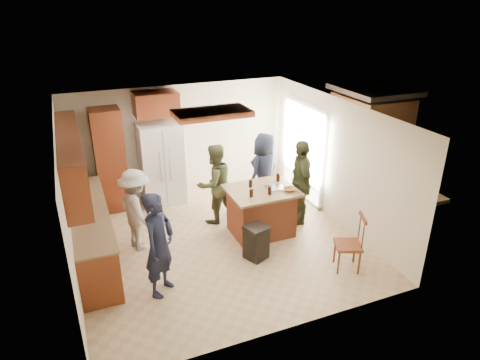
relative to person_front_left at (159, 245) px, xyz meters
name	(u,v)px	position (x,y,z in m)	size (l,w,h in m)	color
room_shell	(361,144)	(5.67, 2.66, 0.02)	(8.00, 5.20, 5.00)	tan
person_front_left	(159,245)	(0.00, 0.00, 0.00)	(0.62, 0.45, 1.70)	#181B30
person_behind_left	(215,184)	(1.52, 1.83, -0.02)	(0.80, 0.49, 1.65)	#3F4327
person_behind_right	(264,171)	(2.71, 2.02, -0.01)	(0.82, 0.53, 1.67)	black
person_side_right	(300,182)	(3.09, 1.16, 0.02)	(1.02, 0.52, 1.74)	#353C23
person_counter	(136,210)	(-0.10, 1.42, -0.08)	(0.99, 0.46, 1.53)	gray
left_cabinetry	(85,209)	(-0.94, 1.42, 0.11)	(0.64, 3.00, 2.30)	maroon
back_wall_units	(122,146)	(-0.03, 3.22, 0.53)	(1.80, 0.60, 2.45)	maroon
refrigerator	(161,163)	(0.75, 3.14, 0.05)	(0.90, 0.76, 1.80)	white
kitchen_island	(261,211)	(2.18, 1.03, -0.37)	(1.28, 1.03, 0.93)	#A04829
island_items	(275,188)	(2.40, 0.93, 0.12)	(0.91, 0.63, 0.15)	silver
trash_bin	(256,242)	(1.74, 0.28, -0.53)	(0.45, 0.45, 0.63)	black
spindle_chair	(349,245)	(3.05, -0.60, -0.39)	(0.55, 0.55, 0.99)	maroon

